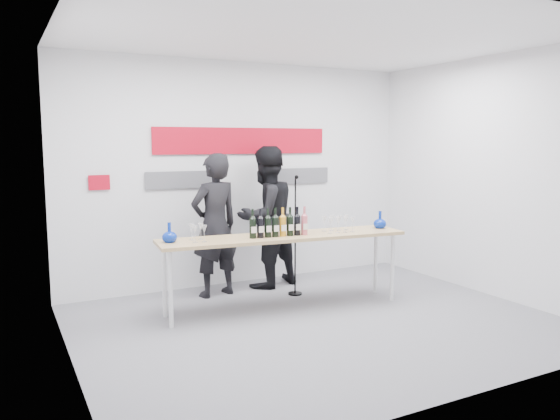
{
  "coord_description": "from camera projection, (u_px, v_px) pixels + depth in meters",
  "views": [
    {
      "loc": [
        -3.02,
        -4.84,
        1.94
      ],
      "look_at": [
        -0.1,
        0.72,
        1.15
      ],
      "focal_mm": 35.0,
      "sensor_mm": 36.0,
      "label": 1
    }
  ],
  "objects": [
    {
      "name": "wine_bottles",
      "position": [
        279.0,
        222.0,
        6.18
      ],
      "size": [
        0.71,
        0.15,
        0.33
      ],
      "rotation": [
        0.0,
        0.0,
        -0.11
      ],
      "color": "black",
      "rests_on": "tasting_table"
    },
    {
      "name": "decanter_right",
      "position": [
        380.0,
        220.0,
        6.78
      ],
      "size": [
        0.16,
        0.16,
        0.21
      ],
      "primitive_type": null,
      "color": "#072490",
      "rests_on": "tasting_table"
    },
    {
      "name": "presenter_left",
      "position": [
        215.0,
        225.0,
        6.82
      ],
      "size": [
        0.73,
        0.56,
        1.8
      ],
      "primitive_type": "imported",
      "rotation": [
        0.0,
        0.0,
        3.35
      ],
      "color": "black",
      "rests_on": "ground"
    },
    {
      "name": "presenter_right",
      "position": [
        266.0,
        217.0,
        7.27
      ],
      "size": [
        1.08,
        0.95,
        1.88
      ],
      "primitive_type": "imported",
      "rotation": [
        0.0,
        0.0,
        3.44
      ],
      "color": "black",
      "rests_on": "ground"
    },
    {
      "name": "glasses_right",
      "position": [
        338.0,
        224.0,
        6.52
      ],
      "size": [
        0.38,
        0.25,
        0.18
      ],
      "color": "silver",
      "rests_on": "tasting_table"
    },
    {
      "name": "signage",
      "position": [
        240.0,
        151.0,
        7.36
      ],
      "size": [
        3.38,
        0.02,
        0.79
      ],
      "color": "#B0071B",
      "rests_on": "back_wall"
    },
    {
      "name": "back_wall",
      "position": [
        243.0,
        174.0,
        7.45
      ],
      "size": [
        5.0,
        0.04,
        3.0
      ],
      "primitive_type": "cube",
      "color": "silver",
      "rests_on": "ground"
    },
    {
      "name": "glasses_left",
      "position": [
        198.0,
        233.0,
        5.9
      ],
      "size": [
        0.18,
        0.23,
        0.18
      ],
      "color": "silver",
      "rests_on": "tasting_table"
    },
    {
      "name": "ground",
      "position": [
        319.0,
        322.0,
        5.88
      ],
      "size": [
        5.0,
        5.0,
        0.0
      ],
      "primitive_type": "plane",
      "color": "slate",
      "rests_on": "ground"
    },
    {
      "name": "mic_stand",
      "position": [
        295.0,
        259.0,
        6.91
      ],
      "size": [
        0.18,
        0.18,
        1.53
      ],
      "rotation": [
        0.0,
        0.0,
        0.19
      ],
      "color": "black",
      "rests_on": "ground"
    },
    {
      "name": "decanter_left",
      "position": [
        169.0,
        232.0,
        5.83
      ],
      "size": [
        0.16,
        0.16,
        0.21
      ],
      "primitive_type": null,
      "color": "#072490",
      "rests_on": "tasting_table"
    },
    {
      "name": "tasting_table",
      "position": [
        284.0,
        241.0,
        6.29
      ],
      "size": [
        2.94,
        0.88,
        0.87
      ],
      "rotation": [
        0.0,
        0.0,
        -0.11
      ],
      "color": "tan",
      "rests_on": "ground"
    }
  ]
}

